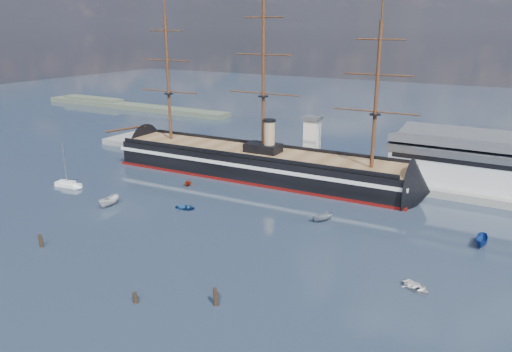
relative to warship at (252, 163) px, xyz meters
The scene contains 15 objects.
ground 22.76m from the warship, 63.22° to the right, with size 600.00×600.00×0.00m, color #293343.
quay 26.00m from the warship, 38.53° to the left, with size 180.00×18.00×2.00m, color slate.
quay_tower 19.31m from the warship, 44.80° to the left, with size 5.00×5.00×15.00m.
shoreline 149.36m from the warship, 149.85° to the left, with size 120.00×10.00×4.00m.
warship is the anchor object (origin of this frame).
sailboat 51.73m from the warship, 137.97° to the right, with size 7.96×3.44×12.33m.
motorboat_a 43.52m from the warship, 112.94° to the right, with size 7.65×2.81×3.06m, color silver.
motorboat_b 32.25m from the warship, 89.22° to the right, with size 3.14×1.25×1.46m, color #204D85.
motorboat_c 39.55m from the warship, 35.10° to the right, with size 6.14×2.25×2.46m, color slate.
motorboat_d 20.36m from the warship, 122.24° to the right, with size 5.69×2.47×2.09m, color maroon.
motorboat_e 72.21m from the warship, 36.45° to the right, with size 3.27×1.31×1.52m, color silver.
motorboat_f 67.74m from the warship, 15.89° to the right, with size 6.78×2.49×2.71m, color navy.
piling_near_left 64.87m from the warship, 99.94° to the right, with size 0.64×0.64×3.41m, color black.
piling_near_mid 72.77m from the warship, 73.96° to the right, with size 0.64×0.64×2.58m, color black.
piling_near_right 71.45m from the warship, 63.71° to the right, with size 0.64×0.64×3.75m, color black.
Camera 1 is at (62.61, -60.83, 42.59)m, focal length 35.00 mm.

